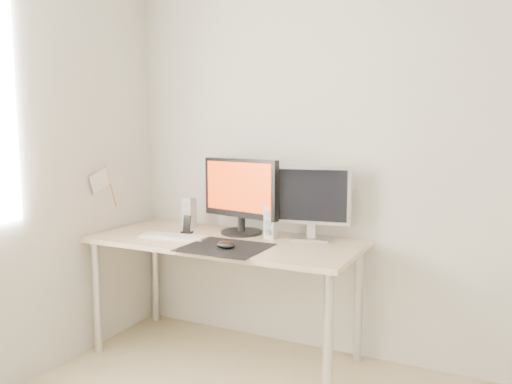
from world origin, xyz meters
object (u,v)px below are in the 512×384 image
(main_monitor, at_px, (241,193))
(second_monitor, at_px, (312,199))
(phone_dock, at_px, (187,228))
(mouse, at_px, (225,245))
(desk, at_px, (224,252))
(speaker_left, at_px, (189,213))
(keyboard, at_px, (174,236))
(speaker_right, at_px, (271,222))

(main_monitor, relative_size, second_monitor, 1.22)
(main_monitor, distance_m, phone_dock, 0.40)
(mouse, distance_m, desk, 0.28)
(main_monitor, relative_size, speaker_left, 2.71)
(main_monitor, bearing_deg, keyboard, -138.74)
(desk, bearing_deg, phone_dock, 172.42)
(mouse, bearing_deg, desk, 121.04)
(phone_dock, bearing_deg, speaker_left, 118.10)
(main_monitor, relative_size, keyboard, 1.27)
(keyboard, xyz_separation_m, phone_dock, (0.00, 0.14, 0.03))
(keyboard, height_order, phone_dock, phone_dock)
(second_monitor, relative_size, speaker_left, 2.23)
(desk, bearing_deg, main_monitor, 83.89)
(speaker_left, distance_m, speaker_right, 0.61)
(speaker_right, bearing_deg, speaker_left, 175.12)
(speaker_right, xyz_separation_m, phone_dock, (-0.53, -0.10, -0.07))
(main_monitor, xyz_separation_m, keyboard, (-0.31, -0.27, -0.25))
(second_monitor, bearing_deg, speaker_left, -178.81)
(main_monitor, xyz_separation_m, speaker_right, (0.22, -0.04, -0.15))
(desk, height_order, speaker_right, speaker_right)
(speaker_right, relative_size, phone_dock, 1.78)
(main_monitor, xyz_separation_m, second_monitor, (0.45, 0.03, -0.01))
(second_monitor, height_order, keyboard, second_monitor)
(speaker_left, height_order, phone_dock, speaker_left)
(mouse, height_order, speaker_left, speaker_left)
(mouse, bearing_deg, keyboard, 163.57)
(mouse, distance_m, speaker_right, 0.38)
(desk, distance_m, main_monitor, 0.37)
(second_monitor, distance_m, speaker_right, 0.28)
(mouse, bearing_deg, second_monitor, 51.67)
(desk, bearing_deg, mouse, -58.96)
(main_monitor, distance_m, speaker_right, 0.27)
(second_monitor, relative_size, keyboard, 1.04)
(main_monitor, height_order, speaker_right, main_monitor)
(desk, relative_size, main_monitor, 2.92)
(second_monitor, distance_m, phone_dock, 0.81)
(desk, distance_m, speaker_left, 0.45)
(desk, xyz_separation_m, phone_dock, (-0.29, 0.04, 0.11))
(speaker_left, bearing_deg, mouse, -39.16)
(desk, bearing_deg, second_monitor, 23.38)
(desk, bearing_deg, keyboard, -161.33)
(desk, xyz_separation_m, keyboard, (-0.29, -0.10, 0.09))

